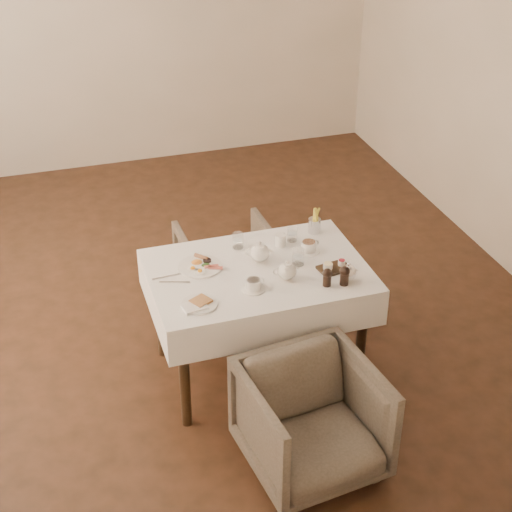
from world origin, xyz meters
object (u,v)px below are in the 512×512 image
object	(u,v)px
table	(258,286)
armchair_far	(228,268)
breakfast_plate	(200,266)
teapot_centre	(260,251)
armchair_near	(312,421)

from	to	relation	value
table	armchair_far	bearing A→B (deg)	87.89
breakfast_plate	teapot_centre	distance (m)	0.36
breakfast_plate	armchair_far	bearing A→B (deg)	46.05
table	breakfast_plate	size ratio (longest dim) A/B	4.90
armchair_near	breakfast_plate	world-z (taller)	breakfast_plate
table	armchair_near	size ratio (longest dim) A/B	1.84
table	teapot_centre	xyz separation A→B (m)	(0.04, 0.09, 0.18)
breakfast_plate	armchair_near	bearing A→B (deg)	-86.47
armchair_far	teapot_centre	world-z (taller)	teapot_centre
table	armchair_far	distance (m)	0.84
armchair_near	teapot_centre	size ratio (longest dim) A/B	4.22
armchair_far	teapot_centre	distance (m)	0.86
armchair_near	breakfast_plate	bearing A→B (deg)	102.21
armchair_far	breakfast_plate	xyz separation A→B (m)	(-0.34, -0.64, 0.47)
table	armchair_near	bearing A→B (deg)	-88.06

